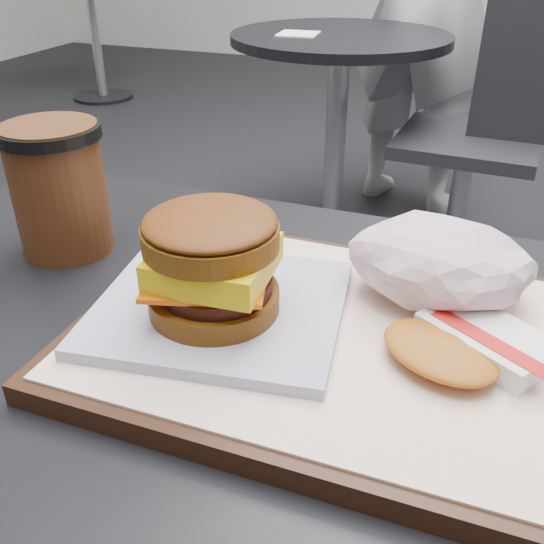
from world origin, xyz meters
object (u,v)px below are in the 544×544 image
(breakfast_sandwich, at_px, (215,274))
(neighbor_chair, at_px, (494,128))
(coffee_cup, at_px, (58,185))
(customer_table, at_px, (234,525))
(hash_brown, at_px, (466,344))
(serving_tray, at_px, (330,338))
(neighbor_table, at_px, (337,97))
(crumpled_wrapper, at_px, (440,262))

(breakfast_sandwich, distance_m, neighbor_chair, 1.62)
(breakfast_sandwich, relative_size, coffee_cup, 1.66)
(customer_table, xyz_separation_m, hash_brown, (0.17, 0.05, 0.22))
(hash_brown, xyz_separation_m, neighbor_chair, (-0.01, 1.56, -0.29))
(coffee_cup, bearing_deg, hash_brown, -10.00)
(serving_tray, height_order, neighbor_chair, neighbor_chair)
(breakfast_sandwich, height_order, hash_brown, breakfast_sandwich)
(serving_tray, distance_m, neighbor_table, 1.67)
(neighbor_chair, bearing_deg, crumpled_wrapper, -90.69)
(customer_table, bearing_deg, neighbor_chair, 84.53)
(serving_tray, xyz_separation_m, crumpled_wrapper, (0.07, 0.07, 0.04))
(neighbor_table, bearing_deg, customer_table, -78.02)
(neighbor_table, bearing_deg, breakfast_sandwich, -78.47)
(neighbor_chair, bearing_deg, neighbor_table, 175.35)
(customer_table, height_order, neighbor_table, customer_table)
(serving_tray, relative_size, crumpled_wrapper, 2.64)
(customer_table, relative_size, hash_brown, 5.91)
(coffee_cup, distance_m, neighbor_table, 1.57)
(hash_brown, bearing_deg, serving_tray, 179.80)
(hash_brown, bearing_deg, neighbor_table, 107.83)
(coffee_cup, bearing_deg, neighbor_chair, 75.75)
(neighbor_table, bearing_deg, hash_brown, -72.17)
(customer_table, distance_m, hash_brown, 0.28)
(hash_brown, bearing_deg, coffee_cup, 170.00)
(serving_tray, relative_size, breakfast_sandwich, 1.80)
(breakfast_sandwich, xyz_separation_m, crumpled_wrapper, (0.16, 0.09, -0.01))
(serving_tray, height_order, hash_brown, hash_brown)
(breakfast_sandwich, distance_m, crumpled_wrapper, 0.18)
(coffee_cup, relative_size, neighbor_chair, 0.15)
(breakfast_sandwich, xyz_separation_m, neighbor_table, (-0.33, 1.62, -0.28))
(coffee_cup, height_order, neighbor_table, coffee_cup)
(hash_brown, distance_m, crumpled_wrapper, 0.08)
(customer_table, relative_size, crumpled_wrapper, 5.55)
(breakfast_sandwich, xyz_separation_m, hash_brown, (0.19, 0.02, -0.03))
(serving_tray, bearing_deg, neighbor_table, 104.59)
(hash_brown, height_order, neighbor_table, hash_brown)
(neighbor_chair, bearing_deg, hash_brown, -89.56)
(crumpled_wrapper, height_order, neighbor_chair, neighbor_chair)
(customer_table, xyz_separation_m, neighbor_table, (-0.35, 1.65, -0.03))
(serving_tray, xyz_separation_m, neighbor_table, (-0.42, 1.60, -0.23))
(hash_brown, xyz_separation_m, neighbor_table, (-0.52, 1.60, -0.25))
(customer_table, bearing_deg, neighbor_table, 101.98)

